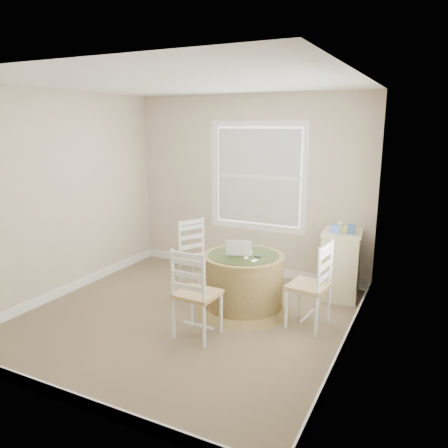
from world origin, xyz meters
The scene contains 14 objects.
room centered at (0.17, 0.16, 1.30)m, with size 3.64×3.64×2.64m.
round_table centered at (0.50, 0.51, 0.38)m, with size 1.14×1.14×0.69m.
chair_left centered at (-0.23, 0.72, 0.47)m, with size 0.42×0.40×0.95m, color white, non-canonical shape.
chair_near centered at (0.35, -0.33, 0.47)m, with size 0.42×0.40×0.95m, color white, non-canonical shape.
chair_right centered at (1.32, 0.41, 0.47)m, with size 0.42×0.40×0.95m, color white, non-canonical shape.
laptop centered at (0.45, 0.50, 0.71)m, with size 0.37×0.35×0.21m.
mouse centered at (0.58, 0.39, 0.69)m, with size 0.05×0.09×0.03m, color white.
phone centered at (0.70, 0.34, 0.68)m, with size 0.04×0.09×0.02m, color #B7BABF.
keys centered at (0.68, 0.49, 0.69)m, with size 0.06×0.05×0.03m, color black.
corner_chest centered at (1.44, 1.45, 0.43)m, with size 0.56×0.69×0.86m.
tissue_box centered at (1.36, 1.33, 0.91)m, with size 0.12×0.12×0.10m, color #6387E3.
box_yellow centered at (1.53, 1.49, 0.89)m, with size 0.15×0.10×0.06m, color #DFF054.
box_blue centered at (1.58, 1.36, 0.92)m, with size 0.08×0.08×0.12m, color #385AAA.
cup_cream centered at (1.38, 1.60, 0.90)m, with size 0.07×0.07×0.09m, color beige.
Camera 1 is at (2.47, -4.00, 2.19)m, focal length 35.00 mm.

